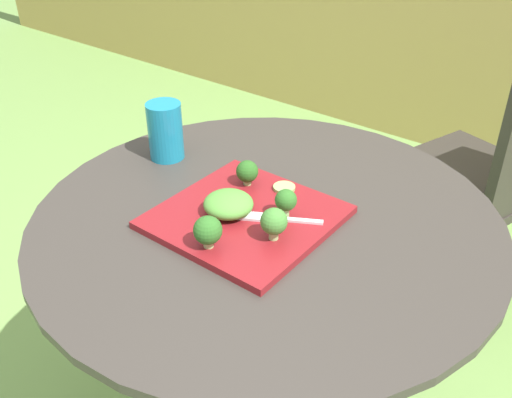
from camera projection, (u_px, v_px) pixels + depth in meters
name	position (u px, v px, depth m)	size (l,w,h in m)	color
patio_table	(265.00, 321.00, 1.21)	(0.87, 0.87, 0.74)	#38332D
patio_chair	(502.00, 162.00, 1.67)	(0.55, 0.55, 0.90)	#332D28
salad_plate	(246.00, 217.00, 1.04)	(0.30, 0.30, 0.01)	maroon
drinking_glass	(166.00, 134.00, 1.23)	(0.07, 0.07, 0.12)	teal
fork	(271.00, 218.00, 1.02)	(0.14, 0.09, 0.00)	silver
lettuce_mound	(228.00, 204.00, 1.03)	(0.09, 0.09, 0.04)	#519338
broccoli_floret_0	(247.00, 172.00, 1.11)	(0.04, 0.04, 0.05)	#99B770
broccoli_floret_1	(274.00, 222.00, 0.96)	(0.05, 0.05, 0.06)	#99B770
broccoli_floret_2	(208.00, 231.00, 0.94)	(0.05, 0.05, 0.06)	#99B770
broccoli_floret_3	(287.00, 200.00, 1.02)	(0.04, 0.04, 0.05)	#99B770
cucumber_slice_0	(284.00, 188.00, 1.11)	(0.04, 0.04, 0.01)	#8EB766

